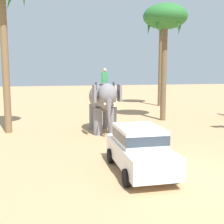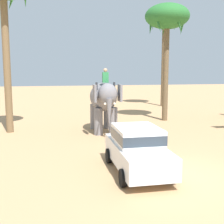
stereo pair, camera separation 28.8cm
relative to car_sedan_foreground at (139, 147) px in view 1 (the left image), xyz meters
name	(u,v)px [view 1 (the left image)]	position (x,y,z in m)	size (l,w,h in m)	color
ground_plane	(170,175)	(0.97, -0.60, -0.93)	(120.00, 120.00, 0.00)	tan
car_sedan_foreground	(139,147)	(0.00, 0.00, 0.00)	(1.90, 4.11, 1.70)	white
elephant_with_mahout	(103,100)	(0.02, 7.17, 1.06)	(1.65, 3.88, 3.88)	slate
palm_tree_behind_elephant	(165,20)	(5.25, 10.41, 6.41)	(3.20, 3.20, 8.50)	brown
palm_tree_near_hut	(162,21)	(8.36, 18.79, 7.74)	(3.20, 3.20, 9.95)	brown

